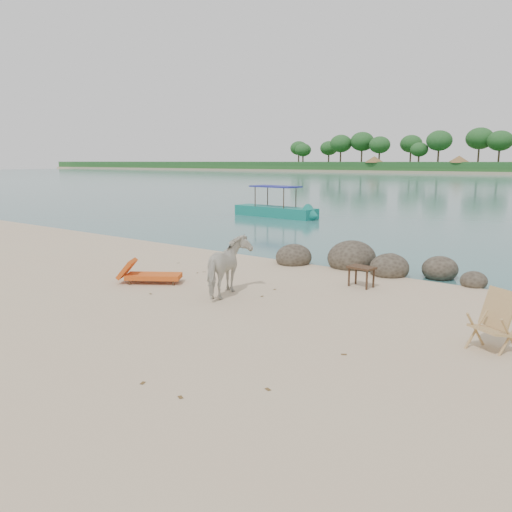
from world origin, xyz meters
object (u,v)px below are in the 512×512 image
(boat_near, at_px, (275,191))
(cow, at_px, (229,268))
(side_table, at_px, (361,278))
(deck_chair, at_px, (493,323))
(lounge_chair, at_px, (154,274))
(boulders, at_px, (362,263))

(boat_near, bearing_deg, cow, -54.59)
(cow, xyz_separation_m, boat_near, (-9.62, 15.75, 0.79))
(side_table, relative_size, deck_chair, 0.65)
(cow, bearing_deg, lounge_chair, -14.38)
(cow, xyz_separation_m, deck_chair, (5.98, -0.01, -0.20))
(deck_chair, bearing_deg, side_table, 173.47)
(boulders, height_order, deck_chair, deck_chair)
(cow, distance_m, side_table, 3.54)
(side_table, distance_m, deck_chair, 4.66)
(boulders, distance_m, deck_chair, 6.80)
(side_table, height_order, deck_chair, deck_chair)
(boulders, distance_m, boat_near, 15.43)
(deck_chair, bearing_deg, boat_near, 164.20)
(lounge_chair, distance_m, deck_chair, 8.43)
(boulders, xyz_separation_m, boat_near, (-10.87, 10.88, 1.29))
(side_table, distance_m, boat_near, 17.65)
(cow, relative_size, lounge_chair, 0.93)
(cow, bearing_deg, boat_near, -78.96)
(cow, height_order, deck_chair, cow)
(lounge_chair, height_order, boat_near, boat_near)
(boulders, xyz_separation_m, side_table, (0.97, -2.14, 0.06))
(boat_near, bearing_deg, side_table, -43.74)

